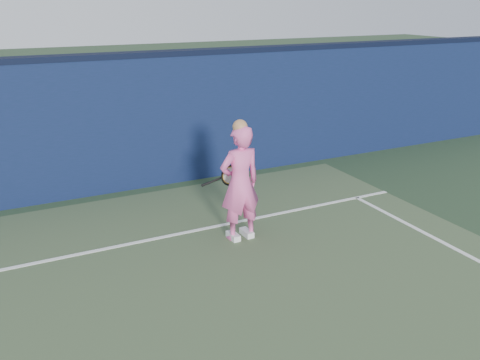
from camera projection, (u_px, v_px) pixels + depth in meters
backstop_wall at (62, 132)px, 9.19m from camera, size 24.00×0.40×2.50m
wall_cap at (53, 58)px, 8.76m from camera, size 24.00×0.42×0.10m
player at (240, 183)px, 7.63m from camera, size 0.68×0.46×1.88m
racket at (228, 176)px, 7.97m from camera, size 0.63×0.16×0.34m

